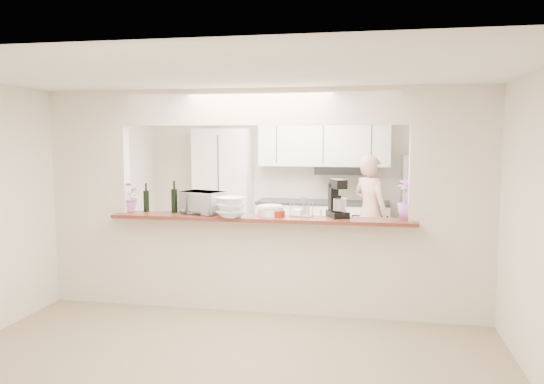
% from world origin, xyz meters
% --- Properties ---
extents(floor, '(6.00, 6.00, 0.00)m').
position_xyz_m(floor, '(0.00, 0.00, 0.00)').
color(floor, '#9C8A6A').
rests_on(floor, ground).
extents(tile_overlay, '(5.00, 2.90, 0.01)m').
position_xyz_m(tile_overlay, '(0.00, 1.55, 0.01)').
color(tile_overlay, beige).
rests_on(tile_overlay, floor).
extents(partition, '(5.00, 0.15, 2.50)m').
position_xyz_m(partition, '(0.00, 0.00, 1.48)').
color(partition, silver).
rests_on(partition, floor).
extents(bar_counter, '(3.40, 0.38, 1.09)m').
position_xyz_m(bar_counter, '(0.00, -0.00, 0.58)').
color(bar_counter, silver).
rests_on(bar_counter, floor).
extents(kitchen_cabinets, '(3.15, 0.62, 2.25)m').
position_xyz_m(kitchen_cabinets, '(-0.19, 2.72, 0.97)').
color(kitchen_cabinets, white).
rests_on(kitchen_cabinets, floor).
extents(refrigerator, '(0.75, 0.70, 1.70)m').
position_xyz_m(refrigerator, '(2.05, 2.65, 0.85)').
color(refrigerator, '#ADADB2').
rests_on(refrigerator, floor).
extents(flower_left, '(0.40, 0.38, 0.36)m').
position_xyz_m(flower_left, '(-1.60, 0.05, 1.27)').
color(flower_left, '#C568AF').
rests_on(flower_left, bar_counter).
extents(wine_bottle_a, '(0.07, 0.07, 0.37)m').
position_xyz_m(wine_bottle_a, '(-1.05, 0.07, 1.24)').
color(wine_bottle_a, black).
rests_on(wine_bottle_a, bar_counter).
extents(wine_bottle_b, '(0.07, 0.07, 0.34)m').
position_xyz_m(wine_bottle_b, '(-1.40, 0.07, 1.22)').
color(wine_bottle_b, black).
rests_on(wine_bottle_b, bar_counter).
extents(toaster_oven, '(0.54, 0.45, 0.26)m').
position_xyz_m(toaster_oven, '(-0.70, 0.05, 1.22)').
color(toaster_oven, '#BABBBF').
rests_on(toaster_oven, bar_counter).
extents(serving_bowls, '(0.39, 0.39, 0.22)m').
position_xyz_m(serving_bowls, '(-0.30, -0.17, 1.20)').
color(serving_bowls, white).
rests_on(serving_bowls, bar_counter).
extents(plate_stack_a, '(0.26, 0.26, 0.12)m').
position_xyz_m(plate_stack_a, '(0.10, 0.03, 1.15)').
color(plate_stack_a, white).
rests_on(plate_stack_a, bar_counter).
extents(plate_stack_b, '(0.30, 0.30, 0.10)m').
position_xyz_m(plate_stack_b, '(0.10, 0.03, 1.14)').
color(plate_stack_b, white).
rests_on(plate_stack_b, bar_counter).
extents(red_bowl, '(0.15, 0.15, 0.07)m').
position_xyz_m(red_bowl, '(0.20, -0.03, 1.13)').
color(red_bowl, maroon).
rests_on(red_bowl, bar_counter).
extents(tan_bowl, '(0.16, 0.16, 0.08)m').
position_xyz_m(tan_bowl, '(0.05, -0.03, 1.13)').
color(tan_bowl, '#C7AF8C').
rests_on(tan_bowl, bar_counter).
extents(utensil_caddy, '(0.26, 0.18, 0.22)m').
position_xyz_m(utensil_caddy, '(0.45, 0.05, 1.18)').
color(utensil_caddy, silver).
rests_on(utensil_caddy, bar_counter).
extents(stand_mixer, '(0.28, 0.33, 0.42)m').
position_xyz_m(stand_mixer, '(0.84, 0.06, 1.28)').
color(stand_mixer, black).
rests_on(stand_mixer, bar_counter).
extents(flower_right, '(0.32, 0.32, 0.43)m').
position_xyz_m(flower_right, '(1.60, 0.05, 1.30)').
color(flower_right, '#B564BA').
rests_on(flower_right, bar_counter).
extents(person, '(0.73, 0.71, 1.69)m').
position_xyz_m(person, '(1.20, 2.30, 0.85)').
color(person, tan).
rests_on(person, floor).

